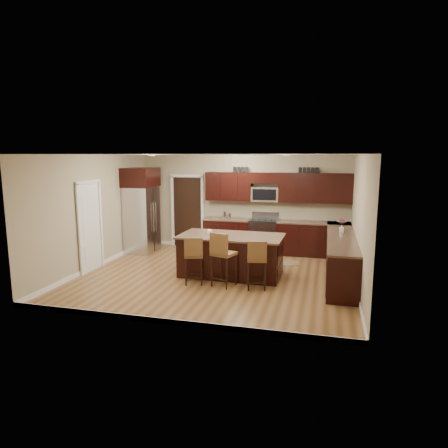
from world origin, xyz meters
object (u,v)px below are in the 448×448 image
(stool_left, at_px, (194,255))
(stool_right, at_px, (257,259))
(range, at_px, (264,236))
(refrigerator, at_px, (142,209))
(stool_mid, at_px, (222,253))
(island, at_px, (231,257))

(stool_left, height_order, stool_right, stool_right)
(range, height_order, refrigerator, refrigerator)
(stool_mid, height_order, stool_right, stool_mid)
(stool_mid, xyz_separation_m, refrigerator, (-2.94, 2.37, 0.49))
(island, bearing_deg, range, 81.99)
(island, height_order, stool_mid, stool_mid)
(range, xyz_separation_m, refrigerator, (-3.30, -0.78, 0.73))
(stool_left, distance_m, stool_right, 1.33)
(stool_right, height_order, refrigerator, refrigerator)
(island, bearing_deg, stool_right, -47.76)
(island, xyz_separation_m, stool_mid, (0.01, -0.84, 0.28))
(range, relative_size, stool_right, 1.09)
(range, bearing_deg, stool_mid, -96.58)
(island, bearing_deg, stool_mid, -88.01)
(stool_mid, distance_m, stool_right, 0.72)
(stool_mid, bearing_deg, range, 101.92)
(range, distance_m, stool_mid, 3.18)
(refrigerator, bearing_deg, island, -27.62)
(stool_left, distance_m, refrigerator, 3.36)
(stool_left, bearing_deg, range, 55.92)
(refrigerator, bearing_deg, stool_right, -32.96)
(range, xyz_separation_m, island, (-0.38, -2.31, -0.04))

